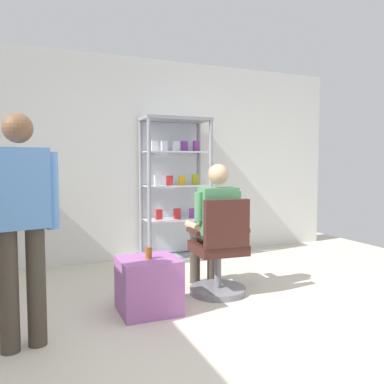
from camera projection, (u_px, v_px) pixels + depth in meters
The scene contains 8 objects.
ground_plane at pixel (259, 355), 2.62m from camera, with size 7.20×7.20×0.00m, color beige.
back_wall at pixel (140, 160), 5.29m from camera, with size 6.00×0.10×2.70m, color silver.
display_cabinet_main at pixel (174, 188), 5.25m from camera, with size 0.90×0.45×1.90m.
office_chair at pixel (220, 256), 3.80m from camera, with size 0.58×0.56×0.96m.
seated_shopkeeper at pixel (214, 221), 3.93m from camera, with size 0.51×0.58×1.29m.
storage_crate at pixel (148, 285), 3.39m from camera, with size 0.50×0.47×0.47m, color #9E599E.
tea_glass at pixel (149, 253), 3.35m from camera, with size 0.06×0.06×0.10m, color brown.
standing_customer at pixel (20, 216), 2.65m from camera, with size 0.51×0.29×1.63m.
Camera 1 is at (-1.39, -2.17, 1.29)m, focal length 36.33 mm.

